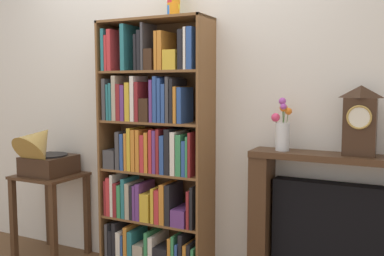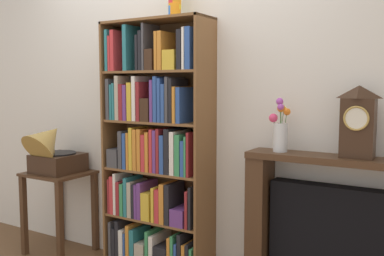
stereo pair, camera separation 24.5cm
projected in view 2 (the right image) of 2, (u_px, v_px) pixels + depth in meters
The scene contains 8 objects.
wall_back at pixel (193, 96), 3.18m from camera, with size 5.15×0.08×2.68m, color silver.
bookshelf at pixel (155, 162), 3.18m from camera, with size 0.83×0.29×1.88m.
cup_stack at pixel (175, 0), 3.01m from camera, with size 0.09×0.09×0.26m.
side_table_left at pixel (59, 194), 3.64m from camera, with size 0.49×0.45×0.69m.
gramophone at pixel (52, 150), 3.55m from camera, with size 0.35×0.48×0.49m.
fireplace_mantel at pixel (349, 242), 2.55m from camera, with size 1.24×0.23×1.00m.
mantel_clock at pixel (358, 122), 2.45m from camera, with size 0.18×0.12×0.41m.
flower_vase at pixel (280, 130), 2.69m from camera, with size 0.11×0.13×0.34m.
Camera 2 is at (1.85, -2.43, 1.42)m, focal length 40.54 mm.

